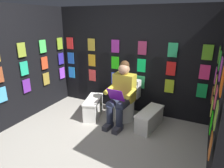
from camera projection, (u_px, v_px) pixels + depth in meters
The scene contains 8 objects.
ground_plane at pixel (75, 163), 2.78m from camera, with size 30.00×30.00×0.00m, color #9E998E.
display_wall_back at pixel (129, 61), 4.14m from camera, with size 3.40×0.14×2.16m.
display_wall_left at pixel (224, 87), 2.56m from camera, with size 0.14×1.94×2.16m.
display_wall_right at pixel (32, 62), 3.98m from camera, with size 0.14×1.94×2.16m.
toilet at pixel (126, 103), 3.95m from camera, with size 0.42×0.57×0.77m.
person_reading at pixel (121, 93), 3.68m from camera, with size 0.54×0.70×1.19m.
comic_longbox_near at pixel (149, 119), 3.64m from camera, with size 0.38×0.76×0.34m.
comic_longbox_far at pixel (93, 107), 4.06m from camera, with size 0.46×0.73×0.38m.
Camera 1 is at (-1.47, 1.83, 1.92)m, focal length 31.94 mm.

